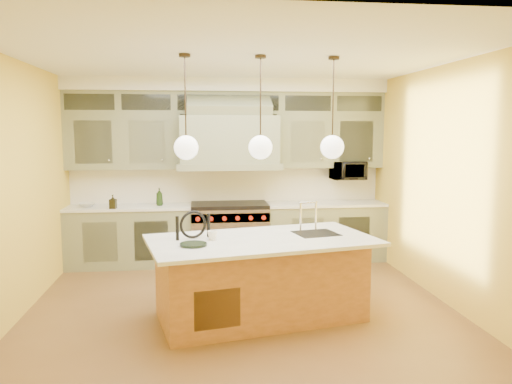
{
  "coord_description": "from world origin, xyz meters",
  "views": [
    {
      "loc": [
        -0.5,
        -5.64,
        2.11
      ],
      "look_at": [
        0.25,
        0.7,
        1.31
      ],
      "focal_mm": 35.0,
      "sensor_mm": 36.0,
      "label": 1
    }
  ],
  "objects": [
    {
      "name": "floor",
      "position": [
        0.0,
        0.0,
        0.0
      ],
      "size": [
        5.0,
        5.0,
        0.0
      ],
      "primitive_type": "plane",
      "color": "brown",
      "rests_on": "ground"
    },
    {
      "name": "ceiling",
      "position": [
        0.0,
        0.0,
        2.9
      ],
      "size": [
        5.0,
        5.0,
        0.0
      ],
      "primitive_type": "plane",
      "rotation": [
        3.14,
        0.0,
        0.0
      ],
      "color": "white",
      "rests_on": "wall_back"
    },
    {
      "name": "wall_back",
      "position": [
        0.0,
        2.5,
        1.45
      ],
      "size": [
        5.0,
        0.0,
        5.0
      ],
      "primitive_type": "plane",
      "rotation": [
        1.57,
        0.0,
        0.0
      ],
      "color": "yellow",
      "rests_on": "ground"
    },
    {
      "name": "wall_front",
      "position": [
        0.0,
        -2.5,
        1.45
      ],
      "size": [
        5.0,
        0.0,
        5.0
      ],
      "primitive_type": "plane",
      "rotation": [
        -1.57,
        0.0,
        0.0
      ],
      "color": "yellow",
      "rests_on": "ground"
    },
    {
      "name": "wall_left",
      "position": [
        -2.5,
        0.0,
        1.45
      ],
      "size": [
        0.0,
        5.0,
        5.0
      ],
      "primitive_type": "plane",
      "rotation": [
        1.57,
        0.0,
        1.57
      ],
      "color": "yellow",
      "rests_on": "ground"
    },
    {
      "name": "wall_right",
      "position": [
        2.5,
        0.0,
        1.45
      ],
      "size": [
        0.0,
        5.0,
        5.0
      ],
      "primitive_type": "plane",
      "rotation": [
        1.57,
        0.0,
        -1.57
      ],
      "color": "yellow",
      "rests_on": "ground"
    },
    {
      "name": "back_cabinetry",
      "position": [
        0.0,
        2.23,
        1.43
      ],
      "size": [
        5.0,
        0.77,
        2.9
      ],
      "color": "gray",
      "rests_on": "floor"
    },
    {
      "name": "range",
      "position": [
        0.0,
        2.14,
        0.49
      ],
      "size": [
        1.2,
        0.74,
        0.96
      ],
      "color": "silver",
      "rests_on": "floor"
    },
    {
      "name": "kitchen_island",
      "position": [
        0.19,
        -0.25,
        0.47
      ],
      "size": [
        2.66,
        1.78,
        1.35
      ],
      "rotation": [
        0.0,
        0.0,
        0.21
      ],
      "color": "brown",
      "rests_on": "floor"
    },
    {
      "name": "counter_stool",
      "position": [
        -0.5,
        -0.35,
        0.71
      ],
      "size": [
        0.56,
        0.56,
        1.23
      ],
      "rotation": [
        0.0,
        0.0,
        0.38
      ],
      "color": "black",
      "rests_on": "floor"
    },
    {
      "name": "microwave",
      "position": [
        1.95,
        2.25,
        1.45
      ],
      "size": [
        0.54,
        0.37,
        0.3
      ],
      "primitive_type": "imported",
      "color": "black",
      "rests_on": "back_cabinetry"
    },
    {
      "name": "oil_bottle_a",
      "position": [
        -1.09,
        2.15,
        1.08
      ],
      "size": [
        0.11,
        0.11,
        0.28
      ],
      "primitive_type": "imported",
      "rotation": [
        0.0,
        0.0,
        0.05
      ],
      "color": "#1C3314",
      "rests_on": "back_cabinetry"
    },
    {
      "name": "oil_bottle_b",
      "position": [
        -1.75,
        1.92,
        1.04
      ],
      "size": [
        0.11,
        0.11,
        0.21
      ],
      "primitive_type": "imported",
      "rotation": [
        0.0,
        0.0,
        -0.16
      ],
      "color": "black",
      "rests_on": "back_cabinetry"
    },
    {
      "name": "fruit_bowl",
      "position": [
        -2.18,
        2.15,
        0.97
      ],
      "size": [
        0.27,
        0.27,
        0.06
      ],
      "primitive_type": "imported",
      "rotation": [
        0.0,
        0.0,
        0.06
      ],
      "color": "silver",
      "rests_on": "back_cabinetry"
    },
    {
      "name": "cup",
      "position": [
        -0.34,
        -0.31,
        0.97
      ],
      "size": [
        0.11,
        0.11,
        0.1
      ],
      "primitive_type": "imported",
      "rotation": [
        0.0,
        0.0,
        -0.01
      ],
      "color": "white",
      "rests_on": "kitchen_island"
    },
    {
      "name": "pendant_left",
      "position": [
        -0.61,
        -0.25,
        1.95
      ],
      "size": [
        0.26,
        0.26,
        1.11
      ],
      "color": "#2D2319",
      "rests_on": "ceiling"
    },
    {
      "name": "pendant_center",
      "position": [
        0.19,
        -0.25,
        1.95
      ],
      "size": [
        0.26,
        0.26,
        1.11
      ],
      "color": "#2D2319",
      "rests_on": "ceiling"
    },
    {
      "name": "pendant_right",
      "position": [
        0.99,
        -0.25,
        1.95
      ],
      "size": [
        0.26,
        0.26,
        1.11
      ],
      "color": "#2D2319",
      "rests_on": "ceiling"
    }
  ]
}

